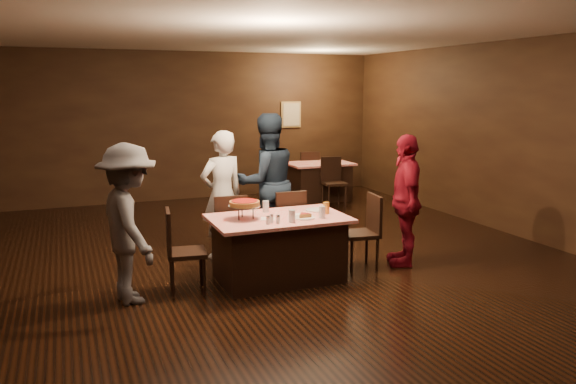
# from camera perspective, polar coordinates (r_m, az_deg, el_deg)

# --- Properties ---
(room) EXTENTS (10.00, 10.04, 3.02)m
(room) POSITION_cam_1_polar(r_m,az_deg,el_deg) (6.90, -1.00, 9.45)
(room) COLOR black
(room) RESTS_ON ground
(main_table) EXTENTS (1.60, 1.00, 0.77)m
(main_table) POSITION_cam_1_polar(r_m,az_deg,el_deg) (6.72, -0.97, -5.74)
(main_table) COLOR red
(main_table) RESTS_ON ground
(back_table) EXTENTS (1.30, 0.90, 0.77)m
(back_table) POSITION_cam_1_polar(r_m,az_deg,el_deg) (11.52, 3.16, 1.09)
(back_table) COLOR red
(back_table) RESTS_ON ground
(chair_far_left) EXTENTS (0.45, 0.45, 0.95)m
(chair_far_left) POSITION_cam_1_polar(r_m,az_deg,el_deg) (7.26, -6.06, -3.82)
(chair_far_left) COLOR black
(chair_far_left) RESTS_ON ground
(chair_far_right) EXTENTS (0.43, 0.43, 0.95)m
(chair_far_right) POSITION_cam_1_polar(r_m,az_deg,el_deg) (7.51, -0.17, -3.28)
(chair_far_right) COLOR black
(chair_far_right) RESTS_ON ground
(chair_end_left) EXTENTS (0.47, 0.47, 0.95)m
(chair_end_left) POSITION_cam_1_polar(r_m,az_deg,el_deg) (6.40, -10.26, -5.90)
(chair_end_left) COLOR black
(chair_end_left) RESTS_ON ground
(chair_end_right) EXTENTS (0.47, 0.47, 0.95)m
(chair_end_right) POSITION_cam_1_polar(r_m,az_deg,el_deg) (7.15, 7.31, -4.08)
(chair_end_right) COLOR black
(chair_end_right) RESTS_ON ground
(chair_back_near) EXTENTS (0.46, 0.46, 0.95)m
(chair_back_near) POSITION_cam_1_polar(r_m,az_deg,el_deg) (10.88, 4.72, 1.00)
(chair_back_near) COLOR black
(chair_back_near) RESTS_ON ground
(chair_back_far) EXTENTS (0.46, 0.46, 0.95)m
(chair_back_far) POSITION_cam_1_polar(r_m,az_deg,el_deg) (12.04, 1.95, 1.95)
(chair_back_far) COLOR black
(chair_back_far) RESTS_ON ground
(diner_white_jacket) EXTENTS (0.71, 0.56, 1.72)m
(diner_white_jacket) POSITION_cam_1_polar(r_m,az_deg,el_deg) (7.55, -6.72, -0.29)
(diner_white_jacket) COLOR silver
(diner_white_jacket) RESTS_ON ground
(diner_navy_hoodie) EXTENTS (0.99, 0.79, 1.93)m
(diner_navy_hoodie) POSITION_cam_1_polar(r_m,az_deg,el_deg) (7.87, -2.19, 0.98)
(diner_navy_hoodie) COLOR #152030
(diner_navy_hoodie) RESTS_ON ground
(diner_grey_knit) EXTENTS (0.81, 1.19, 1.71)m
(diner_grey_knit) POSITION_cam_1_polar(r_m,az_deg,el_deg) (6.17, -15.84, -3.12)
(diner_grey_knit) COLOR #595A5E
(diner_grey_knit) RESTS_ON ground
(diner_red_shirt) EXTENTS (0.79, 1.08, 1.70)m
(diner_red_shirt) POSITION_cam_1_polar(r_m,az_deg,el_deg) (7.36, 11.84, -0.81)
(diner_red_shirt) COLOR maroon
(diner_red_shirt) RESTS_ON ground
(pizza_stand) EXTENTS (0.38, 0.38, 0.22)m
(pizza_stand) POSITION_cam_1_polar(r_m,az_deg,el_deg) (6.50, -4.44, -1.18)
(pizza_stand) COLOR black
(pizza_stand) RESTS_ON main_table
(plate_with_slice) EXTENTS (0.25, 0.25, 0.06)m
(plate_with_slice) POSITION_cam_1_polar(r_m,az_deg,el_deg) (6.55, 1.63, -2.47)
(plate_with_slice) COLOR white
(plate_with_slice) RESTS_ON main_table
(plate_empty) EXTENTS (0.25, 0.25, 0.01)m
(plate_empty) POSITION_cam_1_polar(r_m,az_deg,el_deg) (6.96, 2.81, -1.84)
(plate_empty) COLOR white
(plate_empty) RESTS_ON main_table
(glass_front_left) EXTENTS (0.08, 0.08, 0.14)m
(glass_front_left) POSITION_cam_1_polar(r_m,az_deg,el_deg) (6.35, 0.41, -2.45)
(glass_front_left) COLOR silver
(glass_front_left) RESTS_ON main_table
(glass_front_right) EXTENTS (0.08, 0.08, 0.14)m
(glass_front_right) POSITION_cam_1_polar(r_m,az_deg,el_deg) (6.56, 3.48, -2.06)
(glass_front_right) COLOR silver
(glass_front_right) RESTS_ON main_table
(glass_amber) EXTENTS (0.08, 0.08, 0.14)m
(glass_amber) POSITION_cam_1_polar(r_m,az_deg,el_deg) (6.80, 3.90, -1.62)
(glass_amber) COLOR #BF7F26
(glass_amber) RESTS_ON main_table
(glass_back) EXTENTS (0.08, 0.08, 0.14)m
(glass_back) POSITION_cam_1_polar(r_m,az_deg,el_deg) (6.87, -2.27, -1.48)
(glass_back) COLOR silver
(glass_back) RESTS_ON main_table
(condiments) EXTENTS (0.17, 0.10, 0.09)m
(condiments) POSITION_cam_1_polar(r_m,az_deg,el_deg) (6.29, -1.59, -2.78)
(condiments) COLOR silver
(condiments) RESTS_ON main_table
(napkin_center) EXTENTS (0.19, 0.19, 0.01)m
(napkin_center) POSITION_cam_1_polar(r_m,az_deg,el_deg) (6.73, 1.40, -2.30)
(napkin_center) COLOR white
(napkin_center) RESTS_ON main_table
(napkin_left) EXTENTS (0.21, 0.21, 0.01)m
(napkin_left) POSITION_cam_1_polar(r_m,az_deg,el_deg) (6.53, -2.06, -2.71)
(napkin_left) COLOR white
(napkin_left) RESTS_ON main_table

